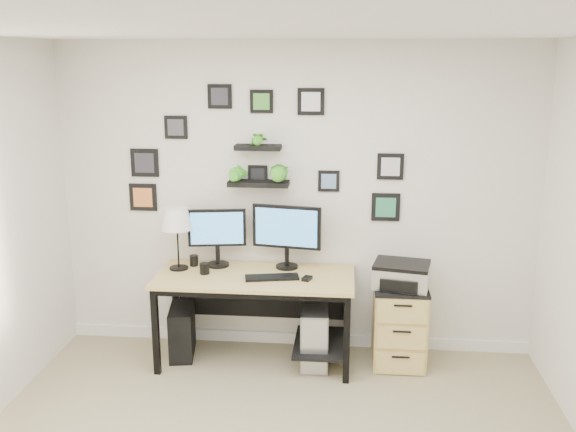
# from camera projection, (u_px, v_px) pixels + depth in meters

# --- Properties ---
(room) EXTENTS (4.00, 4.00, 4.00)m
(room) POSITION_uv_depth(u_px,v_px,m) (295.00, 338.00, 5.66)
(room) COLOR tan
(room) RESTS_ON ground
(desk) EXTENTS (1.60, 0.70, 0.75)m
(desk) POSITION_uv_depth(u_px,v_px,m) (260.00, 288.00, 5.23)
(desk) COLOR #D5B765
(desk) RESTS_ON ground
(monitor_left) EXTENTS (0.48, 0.22, 0.49)m
(monitor_left) POSITION_uv_depth(u_px,v_px,m) (217.00, 233.00, 5.33)
(monitor_left) COLOR black
(monitor_left) RESTS_ON desk
(monitor_right) EXTENTS (0.57, 0.21, 0.53)m
(monitor_right) POSITION_uv_depth(u_px,v_px,m) (287.00, 231.00, 5.27)
(monitor_right) COLOR black
(monitor_right) RESTS_ON desk
(keyboard) EXTENTS (0.44, 0.22, 0.02)m
(keyboard) POSITION_uv_depth(u_px,v_px,m) (272.00, 277.00, 5.09)
(keyboard) COLOR black
(keyboard) RESTS_ON desk
(mouse) EXTENTS (0.09, 0.11, 0.03)m
(mouse) POSITION_uv_depth(u_px,v_px,m) (307.00, 278.00, 5.06)
(mouse) COLOR black
(mouse) RESTS_ON desk
(table_lamp) EXTENTS (0.25, 0.25, 0.52)m
(table_lamp) POSITION_uv_depth(u_px,v_px,m) (177.00, 220.00, 5.23)
(table_lamp) COLOR black
(table_lamp) RESTS_ON desk
(mug) EXTENTS (0.08, 0.08, 0.09)m
(mug) POSITION_uv_depth(u_px,v_px,m) (205.00, 268.00, 5.20)
(mug) COLOR black
(mug) RESTS_ON desk
(pen_cup) EXTENTS (0.07, 0.07, 0.09)m
(pen_cup) POSITION_uv_depth(u_px,v_px,m) (194.00, 261.00, 5.40)
(pen_cup) COLOR black
(pen_cup) RESTS_ON desk
(pc_tower_black) EXTENTS (0.25, 0.45, 0.43)m
(pc_tower_black) POSITION_uv_depth(u_px,v_px,m) (182.00, 331.00, 5.41)
(pc_tower_black) COLOR black
(pc_tower_black) RESTS_ON ground
(pc_tower_grey) EXTENTS (0.24, 0.51, 0.49)m
(pc_tower_grey) POSITION_uv_depth(u_px,v_px,m) (315.00, 334.00, 5.27)
(pc_tower_grey) COLOR gray
(pc_tower_grey) RESTS_ON ground
(file_cabinet) EXTENTS (0.43, 0.53, 0.67)m
(file_cabinet) POSITION_uv_depth(u_px,v_px,m) (399.00, 324.00, 5.25)
(file_cabinet) COLOR #D5B765
(file_cabinet) RESTS_ON ground
(printer) EXTENTS (0.49, 0.42, 0.20)m
(printer) POSITION_uv_depth(u_px,v_px,m) (401.00, 275.00, 5.13)
(printer) COLOR silver
(printer) RESTS_ON file_cabinet
(wall_decor) EXTENTS (2.31, 0.18, 1.11)m
(wall_decor) POSITION_uv_depth(u_px,v_px,m) (259.00, 159.00, 5.24)
(wall_decor) COLOR black
(wall_decor) RESTS_ON ground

